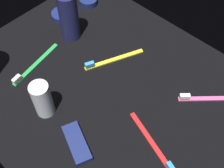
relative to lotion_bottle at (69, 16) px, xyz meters
The scene contains 10 objects.
ground_plane 25.51cm from the lotion_bottle, 164.37° to the left, with size 84.00×64.00×1.20cm, color black.
lotion_bottle is the anchor object (origin of this frame).
deodorant_stick 27.30cm from the lotion_bottle, 124.10° to the left, with size 4.68×4.68×10.40cm, color silver.
toothbrush_yellow 17.43cm from the lotion_bottle, behind, with size 8.39×16.94×2.10cm.
toothbrush_red 43.59cm from the lotion_bottle, 164.66° to the left, with size 17.51×6.64×2.10cm.
toothbrush_green 17.44cm from the lotion_bottle, 95.37° to the left, with size 4.41×17.92×2.10cm.
toothbrush_pink 44.85cm from the lotion_bottle, 168.53° to the right, with size 13.70×13.45×2.10cm.
snack_bar_navy 37.03cm from the lotion_bottle, 139.86° to the left, with size 10.40×4.00×1.50cm, color navy.
cream_tin_left 17.25cm from the lotion_bottle, 63.12° to the right, with size 6.03×6.03×2.03cm, color navy.
cream_tin_right 11.32cm from the lotion_bottle, 23.32° to the right, with size 6.88×6.88×1.95cm, color navy.
Camera 1 is at (-30.88, 32.75, 65.10)cm, focal length 47.52 mm.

